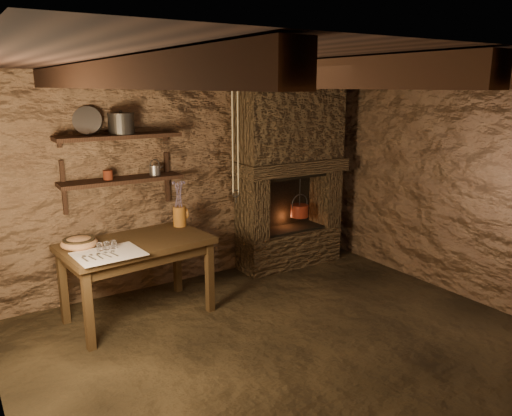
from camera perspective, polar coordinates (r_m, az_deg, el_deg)
floor at (r=4.57m, az=4.19°, el=-15.72°), size 4.50×4.50×0.00m
back_wall at (r=5.79m, az=-7.51°, el=3.27°), size 4.50×0.04×2.40m
right_wall at (r=5.72m, az=22.80°, el=2.18°), size 0.04×4.00×2.40m
ceiling at (r=3.98m, az=4.82°, el=15.96°), size 4.50×4.00×0.04m
beam_far_left at (r=3.29m, az=-17.18°, el=14.31°), size 0.14×3.95×0.16m
beam_mid_left at (r=3.69m, az=-1.60°, el=14.77°), size 0.14×3.95×0.16m
beam_mid_right at (r=4.30m, az=10.28°, el=14.43°), size 0.14×3.95×0.16m
beam_far_right at (r=5.03m, az=18.95°, el=13.80°), size 0.14×3.95×0.16m
shelf_lower at (r=5.33m, az=-15.10°, el=3.08°), size 1.25×0.30×0.04m
shelf_upper at (r=5.26m, az=-15.41°, el=7.90°), size 1.25×0.30×0.04m
hearth at (r=6.22m, az=3.90°, el=4.33°), size 1.43×0.51×2.30m
work_table at (r=5.07m, az=-13.33°, el=-7.63°), size 1.46×0.93×0.79m
linen_cloth at (r=4.63m, az=-16.48°, el=-5.05°), size 0.60×0.50×0.01m
pewter_cutlery_row at (r=4.61m, az=-16.43°, el=-5.00°), size 0.49×0.22×0.01m
drinking_glasses at (r=4.73m, az=-16.69°, el=-4.17°), size 0.18×0.06×0.07m
stoneware_jug at (r=5.34m, az=-8.73°, el=0.13°), size 0.17×0.17×0.49m
wooden_bowl at (r=4.90m, az=-19.56°, el=-3.81°), size 0.44×0.44×0.12m
iron_stockpot at (r=5.26m, az=-15.14°, el=9.19°), size 0.28×0.28×0.19m
tin_pan at (r=5.27m, az=-18.72°, el=9.44°), size 0.31×0.22×0.28m
small_kettle at (r=5.43m, az=-11.49°, el=4.27°), size 0.18×0.16×0.17m
rusty_tin at (r=5.28m, az=-16.56°, el=3.64°), size 0.12×0.12×0.10m
red_pot at (r=6.36m, az=5.00°, el=-0.22°), size 0.25×0.23×0.54m
hanging_ropes at (r=4.90m, az=-2.39°, el=8.55°), size 0.08×0.08×1.20m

